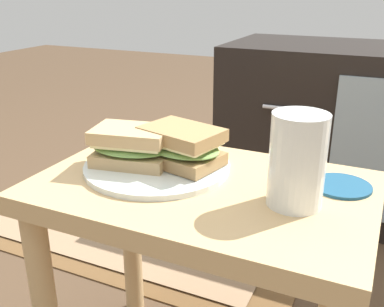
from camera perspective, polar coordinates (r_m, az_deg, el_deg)
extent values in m
cube|color=tan|center=(0.76, 1.34, -5.00)|extent=(0.56, 0.36, 0.04)
cylinder|color=tan|center=(1.08, -7.76, -10.43)|extent=(0.04, 0.04, 0.43)
cylinder|color=tan|center=(0.95, 19.23, -16.48)|extent=(0.04, 0.04, 0.43)
cube|color=black|center=(1.65, 21.32, 2.50)|extent=(0.96, 0.44, 0.58)
cylinder|color=silver|center=(1.43, 10.61, 5.81)|extent=(0.08, 0.01, 0.01)
cylinder|color=silver|center=(1.50, 10.05, -2.31)|extent=(0.08, 0.01, 0.01)
cube|color=brown|center=(1.54, -7.27, -9.05)|extent=(1.15, 0.61, 0.01)
cube|color=#937556|center=(1.54, -7.28, -8.90)|extent=(0.95, 0.50, 0.00)
cylinder|color=silver|center=(0.81, -4.45, -1.61)|extent=(0.26, 0.26, 0.01)
cube|color=tan|center=(0.81, -7.64, -0.49)|extent=(0.15, 0.11, 0.02)
ellipsoid|color=#729E4C|center=(0.80, -7.70, 0.78)|extent=(0.16, 0.12, 0.02)
cube|color=beige|center=(0.80, -7.74, 1.52)|extent=(0.14, 0.10, 0.01)
cube|color=tan|center=(0.79, -7.79, 2.48)|extent=(0.15, 0.11, 0.02)
cube|color=#9E7A4C|center=(0.79, -1.29, -0.49)|extent=(0.15, 0.12, 0.02)
ellipsoid|color=#729E4C|center=(0.79, -1.30, 0.79)|extent=(0.17, 0.13, 0.02)
cube|color=beige|center=(0.78, -1.30, 1.54)|extent=(0.14, 0.11, 0.01)
cube|color=#9E7A4C|center=(0.78, -1.31, 2.51)|extent=(0.15, 0.13, 0.02)
cylinder|color=silver|center=(0.67, 13.32, -0.86)|extent=(0.08, 0.08, 0.14)
cylinder|color=orange|center=(0.67, 13.23, -1.88)|extent=(0.08, 0.08, 0.11)
cylinder|color=white|center=(0.65, 13.66, 2.97)|extent=(0.08, 0.08, 0.01)
cylinder|color=navy|center=(0.77, 18.54, -3.94)|extent=(0.10, 0.10, 0.01)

